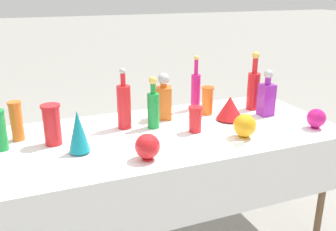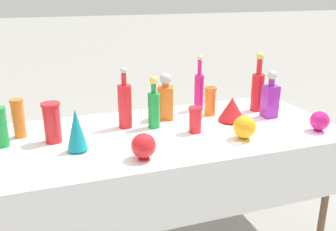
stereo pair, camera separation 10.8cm
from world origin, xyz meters
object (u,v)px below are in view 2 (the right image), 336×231
Objects in this scene: slender_vase_4 at (195,119)px; fluted_vase_0 at (232,109)px; tall_bottle_0 at (154,107)px; round_bowl_0 at (320,121)px; tall_bottle_1 at (125,105)px; slender_vase_3 at (210,100)px; tall_bottle_3 at (258,89)px; fluted_vase_1 at (76,130)px; slender_vase_1 at (1,126)px; slender_vase_2 at (52,122)px; slender_vase_0 at (18,117)px; square_decanter_0 at (166,99)px; round_bowl_1 at (144,146)px; round_bowl_2 at (245,127)px; tall_bottle_2 at (199,90)px; square_decanter_1 at (270,98)px.

slender_vase_4 is 0.31m from fluted_vase_0.
round_bowl_0 is (0.90, -0.38, -0.07)m from tall_bottle_0.
slender_vase_3 is at bearing 4.34° from tall_bottle_1.
tall_bottle_3 is at bearing 23.38° from slender_vase_4.
slender_vase_1 is at bearing 152.83° from fluted_vase_1.
tall_bottle_3 is 1.80× the size of slender_vase_2.
fluted_vase_0 is at bearing -9.92° from tall_bottle_1.
slender_vase_4 reaches higher than round_bowl_0.
slender_vase_1 is at bearing 172.24° from slender_vase_4.
tall_bottle_3 is at bearing 28.00° from fluted_vase_0.
slender_vase_0 is at bearing 176.13° from tall_bottle_1.
round_bowl_1 is at bearing -118.76° from square_decanter_0.
slender_vase_4 is at bearing 33.31° from round_bowl_1.
tall_bottle_0 is 0.43m from slender_vase_3.
slender_vase_0 is 1.60× the size of round_bowl_2.
fluted_vase_0 is at bearing -64.37° from slender_vase_3.
tall_bottle_1 is 1.96× the size of slender_vase_3.
round_bowl_0 is (1.76, -0.37, -0.05)m from slender_vase_1.
slender_vase_2 is 1.66× the size of round_bowl_1.
slender_vase_4 is at bearing -116.06° from tall_bottle_2.
tall_bottle_1 is 0.41m from fluted_vase_1.
round_bowl_2 reaches higher than round_bowl_1.
tall_bottle_0 is 0.50m from fluted_vase_0.
tall_bottle_1 reaches higher than fluted_vase_0.
round_bowl_0 is 0.48m from round_bowl_2.
square_decanter_1 is 0.35m from round_bowl_0.
tall_bottle_2 is at bearing 26.55° from fluted_vase_1.
tall_bottle_3 reaches higher than round_bowl_1.
tall_bottle_0 reaches higher than slender_vase_3.
round_bowl_2 is (0.59, -0.40, -0.07)m from tall_bottle_1.
tall_bottle_2 is at bearing 48.17° from round_bowl_1.
slender_vase_2 is 0.98× the size of fluted_vase_1.
fluted_vase_0 is at bearing 141.64° from round_bowl_0.
tall_bottle_2 is 1.73× the size of slender_vase_1.
tall_bottle_2 is at bearing 101.44° from slender_vase_3.
round_bowl_2 is at bearing -140.70° from square_decanter_1.
square_decanter_1 is at bearing 9.80° from slender_vase_4.
square_decanter_1 is at bearing -0.45° from fluted_vase_0.
round_bowl_2 is (1.27, -0.33, -0.04)m from slender_vase_1.
round_bowl_2 is at bearing -16.94° from slender_vase_2.
square_decanter_1 is 1.38× the size of slender_vase_2.
square_decanter_0 is 1.35× the size of slender_vase_0.
tall_bottle_3 reaches higher than fluted_vase_1.
fluted_vase_1 is (-0.87, -0.44, -0.03)m from tall_bottle_2.
tall_bottle_3 is 2.60× the size of slender_vase_4.
slender_vase_0 reaches higher than round_bowl_0.
slender_vase_3 is (0.30, -0.03, -0.03)m from square_decanter_0.
round_bowl_1 is at bearing -139.49° from slender_vase_3.
slender_vase_2 reaches higher than slender_vase_1.
tall_bottle_0 reaches higher than slender_vase_2.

